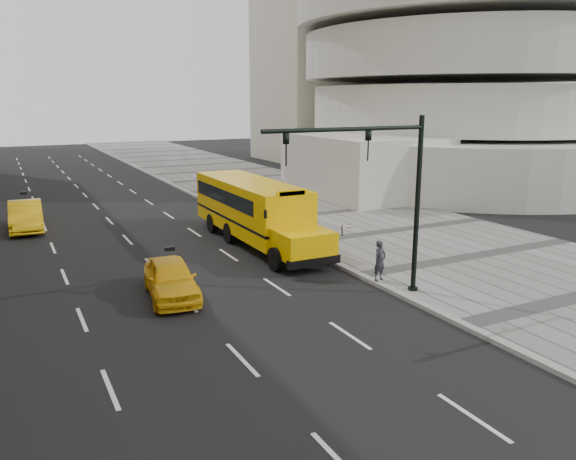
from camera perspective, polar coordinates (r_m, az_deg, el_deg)
name	(u,v)px	position (r m, az deg, el deg)	size (l,w,h in m)	color
ground	(175,262)	(24.95, -11.44, -3.22)	(140.00, 140.00, 0.00)	black
sidewalk_museum	(396,231)	(30.29, 10.91, -0.14)	(12.00, 140.00, 0.15)	gray
curb_museum	(296,244)	(27.08, 0.84, -1.48)	(0.30, 140.00, 0.15)	gray
guggenheim	(429,23)	(55.23, 14.16, 19.75)	(33.20, 42.20, 35.00)	silver
school_bus	(253,207)	(27.60, -3.61, 2.37)	(2.96, 11.56, 3.19)	#F6B600
taxi_near	(171,279)	(20.46, -11.80, -4.86)	(1.65, 4.10, 1.40)	#F1B20E
taxi_far	(26,216)	(33.38, -25.09, 1.32)	(1.65, 4.73, 1.56)	#F1B20E
pedestrian	(380,261)	(21.64, 9.31, -3.10)	(0.57, 0.37, 1.57)	#29282F
traffic_signal	(386,185)	(19.27, 9.90, 4.49)	(6.18, 0.36, 6.40)	black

